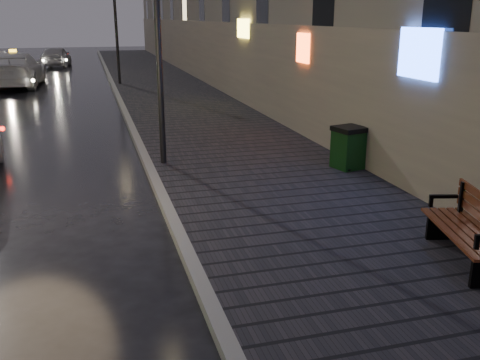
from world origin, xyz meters
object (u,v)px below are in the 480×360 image
object	(u,v)px
bench	(472,230)
car_far	(56,56)
lamp_near	(157,14)
lamp_far	(115,15)
trash_bin	(348,147)
taxi_mid	(15,70)

from	to	relation	value
bench	car_far	world-z (taller)	car_far
lamp_near	bench	size ratio (longest dim) A/B	2.72
lamp_far	bench	bearing A→B (deg)	-81.39
lamp_near	bench	world-z (taller)	lamp_near
bench	car_far	bearing A→B (deg)	115.57
lamp_near	car_far	size ratio (longest dim) A/B	1.26
lamp_near	lamp_far	distance (m)	16.00
lamp_far	lamp_near	bearing A→B (deg)	-90.00
lamp_far	trash_bin	size ratio (longest dim) A/B	5.57
bench	taxi_mid	distance (m)	25.11
lamp_far	bench	size ratio (longest dim) A/B	2.72
trash_bin	car_far	size ratio (longest dim) A/B	0.23
lamp_near	taxi_mid	xyz separation A→B (m)	(-5.05, 17.22, -2.63)
lamp_far	car_far	size ratio (longest dim) A/B	1.26
lamp_near	lamp_far	xyz separation A→B (m)	(0.00, 16.00, 0.00)
bench	taxi_mid	xyz separation A→B (m)	(-8.44, 23.65, 0.24)
trash_bin	car_far	bearing A→B (deg)	90.65
car_far	lamp_far	bearing A→B (deg)	112.03
lamp_near	trash_bin	distance (m)	5.13
lamp_near	trash_bin	xyz separation A→B (m)	(3.95, -1.59, -2.86)
lamp_far	taxi_mid	xyz separation A→B (m)	(-5.05, 1.22, -2.63)
bench	car_far	distance (m)	35.58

